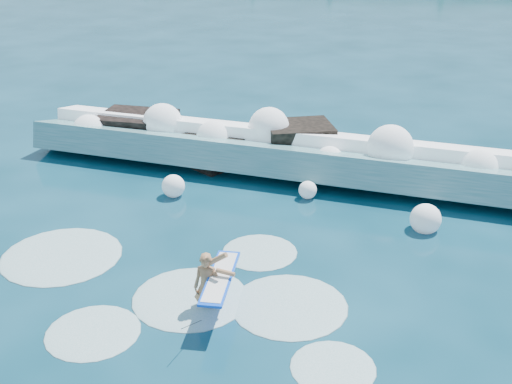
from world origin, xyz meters
TOP-DOWN VIEW (x-y plane):
  - ground at (0.00, 0.00)m, footprint 200.00×200.00m
  - breaking_wave at (1.46, 6.46)m, footprint 17.62×2.76m
  - rock_cluster at (-1.90, 7.02)m, footprint 8.35×3.50m
  - surfer_with_board at (1.64, -1.43)m, footprint 1.01×2.79m
  - wave_spray at (1.66, 6.34)m, footprint 15.48×4.65m
  - surf_foam at (0.43, -0.92)m, footprint 9.33×5.97m

SIDE VIEW (x-z plane):
  - ground at x=0.00m, z-range 0.00..0.00m
  - surf_foam at x=0.43m, z-range -0.07..0.07m
  - rock_cluster at x=-1.90m, z-range -0.27..1.19m
  - breaking_wave at x=1.46m, z-range -0.23..1.29m
  - surfer_with_board at x=1.64m, z-range -0.20..1.35m
  - wave_spray at x=1.66m, z-range -0.06..1.90m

